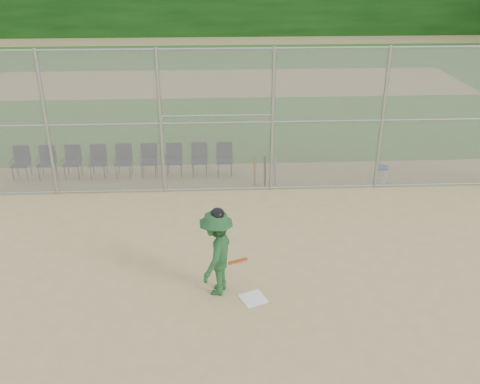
{
  "coord_description": "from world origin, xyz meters",
  "views": [
    {
      "loc": [
        -0.56,
        -8.78,
        6.35
      ],
      "look_at": [
        0.0,
        2.5,
        1.1
      ],
      "focal_mm": 40.0,
      "sensor_mm": 36.0,
      "label": 1
    }
  ],
  "objects_px": {
    "home_plate": "(253,298)",
    "batter_at_plate": "(217,253)",
    "water_cooler": "(381,174)",
    "chair_0": "(21,163)"
  },
  "relations": [
    {
      "from": "batter_at_plate",
      "to": "chair_0",
      "type": "relative_size",
      "value": 1.95
    },
    {
      "from": "chair_0",
      "to": "water_cooler",
      "type": "bearing_deg",
      "value": -4.09
    },
    {
      "from": "batter_at_plate",
      "to": "chair_0",
      "type": "height_order",
      "value": "batter_at_plate"
    },
    {
      "from": "batter_at_plate",
      "to": "home_plate",
      "type": "bearing_deg",
      "value": -22.89
    },
    {
      "from": "home_plate",
      "to": "water_cooler",
      "type": "bearing_deg",
      "value": 53.08
    },
    {
      "from": "home_plate",
      "to": "chair_0",
      "type": "height_order",
      "value": "chair_0"
    },
    {
      "from": "water_cooler",
      "to": "chair_0",
      "type": "xyz_separation_m",
      "value": [
        -10.59,
        0.76,
        0.24
      ]
    },
    {
      "from": "home_plate",
      "to": "batter_at_plate",
      "type": "xyz_separation_m",
      "value": [
        -0.7,
        0.29,
        0.89
      ]
    },
    {
      "from": "home_plate",
      "to": "water_cooler",
      "type": "xyz_separation_m",
      "value": [
        4.16,
        5.54,
        0.23
      ]
    },
    {
      "from": "water_cooler",
      "to": "chair_0",
      "type": "distance_m",
      "value": 10.62
    }
  ]
}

